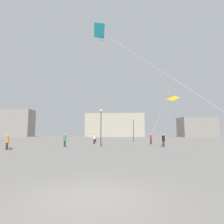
# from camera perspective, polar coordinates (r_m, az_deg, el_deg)

# --- Properties ---
(ground_plane) EXTENTS (300.00, 300.00, 0.00)m
(ground_plane) POSITION_cam_1_polar(r_m,az_deg,el_deg) (5.86, -6.37, -24.39)
(ground_plane) COLOR gray
(person_in_orange) EXTENTS (0.36, 0.36, 1.66)m
(person_in_orange) POSITION_cam_1_polar(r_m,az_deg,el_deg) (23.65, -29.03, -7.73)
(person_in_orange) COLOR #2D2D33
(person_in_orange) RESTS_ON ground_plane
(person_in_red) EXTENTS (0.37, 0.37, 1.70)m
(person_in_red) POSITION_cam_1_polar(r_m,az_deg,el_deg) (31.49, 11.65, -7.80)
(person_in_red) COLOR #2D2D33
(person_in_red) RESTS_ON ground_plane
(person_in_white) EXTENTS (0.38, 0.38, 1.74)m
(person_in_white) POSITION_cam_1_polar(r_m,az_deg,el_deg) (31.70, -5.41, -7.85)
(person_in_white) COLOR #2D2D33
(person_in_white) RESTS_ON ground_plane
(person_in_yellow) EXTENTS (0.38, 0.38, 1.74)m
(person_in_yellow) POSITION_cam_1_polar(r_m,az_deg,el_deg) (37.25, -4.99, -7.62)
(person_in_yellow) COLOR #2D2D33
(person_in_yellow) RESTS_ON ground_plane
(person_in_black) EXTENTS (0.37, 0.37, 1.71)m
(person_in_black) POSITION_cam_1_polar(r_m,az_deg,el_deg) (25.78, 15.23, -8.05)
(person_in_black) COLOR #2D2D33
(person_in_black) RESTS_ON ground_plane
(person_in_green) EXTENTS (0.38, 0.38, 1.73)m
(person_in_green) POSITION_cam_1_polar(r_m,az_deg,el_deg) (25.93, -14.03, -8.05)
(person_in_green) COLOR #2D2D33
(person_in_green) RESTS_ON ground_plane
(kite_lime_delta) EXTENTS (6.52, 9.27, 10.35)m
(kite_lime_delta) POSITION_cam_1_polar(r_m,az_deg,el_deg) (41.86, 17.20, 6.77)
(kite_lime_delta) COLOR #8CD12D
(kite_amber_delta) EXTENTS (1.75, 1.92, 5.19)m
(kite_amber_delta) POSITION_cam_1_polar(r_m,az_deg,el_deg) (25.17, 17.87, 3.81)
(kite_amber_delta) COLOR yellow
(kite_cyan_delta) EXTENTS (9.29, 6.39, 9.22)m
(kite_cyan_delta) POSITION_cam_1_polar(r_m,az_deg,el_deg) (16.60, -3.25, 22.93)
(kite_cyan_delta) COLOR #1EB2C6
(building_left_hall) EXTENTS (28.17, 9.35, 12.91)m
(building_left_hall) POSITION_cam_1_polar(r_m,az_deg,el_deg) (104.95, -30.03, -2.93)
(building_left_hall) COLOR gray
(building_left_hall) RESTS_ON ground_plane
(building_centre_hall) EXTENTS (28.41, 17.49, 11.03)m
(building_centre_hall) POSITION_cam_1_polar(r_m,az_deg,el_deg) (95.51, 1.06, -4.09)
(building_centre_hall) COLOR #B2A893
(building_centre_hall) RESTS_ON ground_plane
(building_right_hall) EXTENTS (15.25, 10.12, 8.53)m
(building_right_hall) POSITION_cam_1_polar(r_m,az_deg,el_deg) (91.44, 24.17, -4.23)
(building_right_hall) COLOR gray
(building_right_hall) RESTS_ON ground_plane
(lamppost_east) EXTENTS (0.36, 0.36, 4.94)m
(lamppost_east) POSITION_cam_1_polar(r_m,az_deg,el_deg) (40.59, 6.45, -4.15)
(lamppost_east) COLOR #2D2D30
(lamppost_east) RESTS_ON ground_plane
(lamppost_west) EXTENTS (0.36, 0.36, 5.16)m
(lamppost_west) POSITION_cam_1_polar(r_m,az_deg,el_deg) (26.76, -3.34, -2.81)
(lamppost_west) COLOR #2D2D30
(lamppost_west) RESTS_ON ground_plane
(handbag_beside_flyer) EXTENTS (0.35, 0.23, 0.24)m
(handbag_beside_flyer) POSITION_cam_1_polar(r_m,az_deg,el_deg) (23.60, -28.27, -9.70)
(handbag_beside_flyer) COLOR brown
(handbag_beside_flyer) RESTS_ON ground_plane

